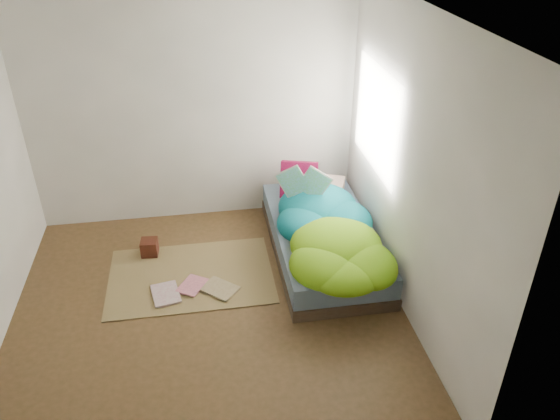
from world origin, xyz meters
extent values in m
cube|color=#45351A|center=(0.00, 0.00, 0.00)|extent=(3.50, 3.50, 0.00)
cube|color=#B7B5AE|center=(0.00, 1.75, 1.30)|extent=(3.50, 0.04, 2.60)
cube|color=#B7B5AE|center=(0.00, -1.75, 1.30)|extent=(3.50, 0.04, 2.60)
cube|color=#B7B5AE|center=(1.75, 0.00, 1.30)|extent=(0.04, 3.50, 2.60)
cube|color=silver|center=(0.00, 0.00, 2.60)|extent=(3.50, 3.50, 0.04)
cube|color=white|center=(1.74, 0.90, 1.40)|extent=(0.01, 1.00, 1.20)
cube|color=#32231B|center=(1.22, 0.72, 0.06)|extent=(1.00, 2.00, 0.12)
cube|color=slate|center=(1.22, 0.72, 0.23)|extent=(0.98, 1.96, 0.22)
cube|color=brown|center=(-0.15, 0.55, 0.01)|extent=(1.60, 1.10, 0.01)
cube|color=beige|center=(1.31, 1.42, 0.40)|extent=(0.67, 0.55, 0.13)
cube|color=#52051E|center=(1.09, 1.38, 0.54)|extent=(0.42, 0.23, 0.40)
cube|color=#390E0C|center=(-0.56, 0.98, 0.10)|extent=(0.18, 0.18, 0.17)
imported|color=beige|center=(-0.51, 0.26, 0.02)|extent=(0.30, 0.37, 0.03)
imported|color=#DA7E88|center=(-0.23, 0.42, 0.03)|extent=(0.33, 0.36, 0.03)
imported|color=tan|center=(0.03, 0.19, 0.02)|extent=(0.41, 0.40, 0.03)
camera|label=1|loc=(0.03, -3.83, 3.34)|focal=35.00mm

